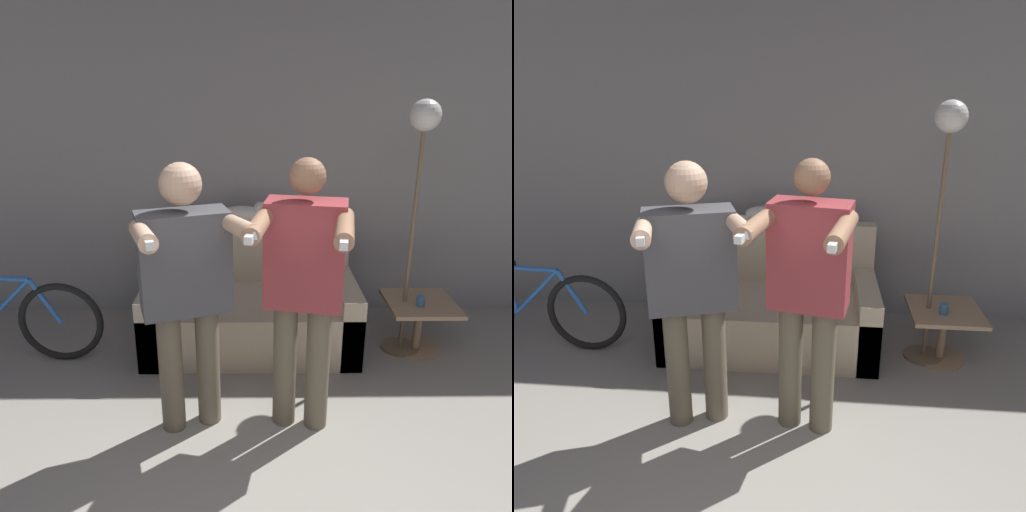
% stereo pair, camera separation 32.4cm
% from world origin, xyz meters
% --- Properties ---
extents(wall_back, '(10.00, 0.05, 2.60)m').
position_xyz_m(wall_back, '(0.00, 3.11, 1.30)').
color(wall_back, gray).
rests_on(wall_back, ground_plane).
extents(couch, '(1.62, 0.88, 0.91)m').
position_xyz_m(couch, '(-0.09, 2.49, 0.28)').
color(couch, beige).
rests_on(couch, ground_plane).
extents(person_left, '(0.69, 0.79, 1.61)m').
position_xyz_m(person_left, '(-0.45, 1.46, 0.95)').
color(person_left, '#6B604C').
rests_on(person_left, ground_plane).
extents(person_right, '(0.59, 0.74, 1.63)m').
position_xyz_m(person_right, '(0.21, 1.46, 0.94)').
color(person_right, '#6B604C').
rests_on(person_right, ground_plane).
extents(cat, '(0.48, 0.15, 0.17)m').
position_xyz_m(cat, '(-0.15, 2.82, 0.98)').
color(cat, silver).
rests_on(cat, couch).
extents(floor_lamp, '(0.29, 0.29, 1.88)m').
position_xyz_m(floor_lamp, '(1.09, 2.35, 1.43)').
color(floor_lamp, '#756047').
rests_on(floor_lamp, ground_plane).
extents(side_table, '(0.52, 0.52, 0.41)m').
position_xyz_m(side_table, '(1.21, 2.34, 0.30)').
color(side_table, '#A38460').
rests_on(side_table, ground_plane).
extents(cup, '(0.06, 0.06, 0.08)m').
position_xyz_m(cup, '(1.17, 2.27, 0.45)').
color(cup, '#3D6693').
rests_on(cup, side_table).
extents(bicycle, '(1.53, 0.07, 0.71)m').
position_xyz_m(bicycle, '(-1.95, 2.22, 0.33)').
color(bicycle, black).
rests_on(bicycle, ground_plane).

